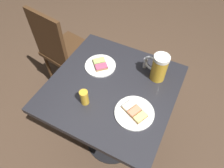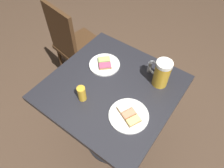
{
  "view_description": "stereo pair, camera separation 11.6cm",
  "coord_description": "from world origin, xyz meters",
  "px_view_note": "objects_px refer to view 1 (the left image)",
  "views": [
    {
      "loc": [
        -0.64,
        -0.33,
        1.69
      ],
      "look_at": [
        0.0,
        0.0,
        0.78
      ],
      "focal_mm": 32.17,
      "sensor_mm": 36.0,
      "label": 1
    },
    {
      "loc": [
        -0.58,
        -0.43,
        1.69
      ],
      "look_at": [
        0.0,
        0.0,
        0.78
      ],
      "focal_mm": 32.17,
      "sensor_mm": 36.0,
      "label": 2
    }
  ],
  "objects_px": {
    "beer_glass_small": "(84,97)",
    "plate_far": "(100,65)",
    "plate_near": "(134,112)",
    "beer_mug": "(159,67)",
    "salt_shaker": "(145,63)",
    "cafe_chair": "(62,49)"
  },
  "relations": [
    {
      "from": "beer_glass_small",
      "to": "plate_far",
      "type": "bearing_deg",
      "value": 11.86
    },
    {
      "from": "plate_near",
      "to": "beer_mug",
      "type": "distance_m",
      "value": 0.3
    },
    {
      "from": "beer_glass_small",
      "to": "plate_near",
      "type": "bearing_deg",
      "value": -77.65
    },
    {
      "from": "plate_near",
      "to": "plate_far",
      "type": "height_order",
      "value": "same"
    },
    {
      "from": "salt_shaker",
      "to": "cafe_chair",
      "type": "distance_m",
      "value": 0.82
    },
    {
      "from": "salt_shaker",
      "to": "plate_near",
      "type": "bearing_deg",
      "value": -167.69
    },
    {
      "from": "plate_far",
      "to": "beer_glass_small",
      "type": "bearing_deg",
      "value": -168.14
    },
    {
      "from": "cafe_chair",
      "to": "plate_far",
      "type": "bearing_deg",
      "value": -13.85
    },
    {
      "from": "beer_mug",
      "to": "cafe_chair",
      "type": "distance_m",
      "value": 0.93
    },
    {
      "from": "plate_far",
      "to": "salt_shaker",
      "type": "bearing_deg",
      "value": -64.5
    },
    {
      "from": "plate_near",
      "to": "beer_glass_small",
      "type": "height_order",
      "value": "beer_glass_small"
    },
    {
      "from": "plate_far",
      "to": "beer_mug",
      "type": "bearing_deg",
      "value": -77.68
    },
    {
      "from": "plate_far",
      "to": "beer_mug",
      "type": "relative_size",
      "value": 1.14
    },
    {
      "from": "salt_shaker",
      "to": "cafe_chair",
      "type": "relative_size",
      "value": 0.08
    },
    {
      "from": "beer_mug",
      "to": "beer_glass_small",
      "type": "height_order",
      "value": "beer_mug"
    },
    {
      "from": "plate_near",
      "to": "beer_mug",
      "type": "bearing_deg",
      "value": -3.8
    },
    {
      "from": "plate_near",
      "to": "salt_shaker",
      "type": "height_order",
      "value": "salt_shaker"
    },
    {
      "from": "plate_far",
      "to": "salt_shaker",
      "type": "xyz_separation_m",
      "value": [
        0.12,
        -0.25,
        0.03
      ]
    },
    {
      "from": "beer_mug",
      "to": "cafe_chair",
      "type": "relative_size",
      "value": 0.19
    },
    {
      "from": "beer_mug",
      "to": "salt_shaker",
      "type": "relative_size",
      "value": 2.33
    },
    {
      "from": "beer_glass_small",
      "to": "salt_shaker",
      "type": "distance_m",
      "value": 0.44
    },
    {
      "from": "beer_glass_small",
      "to": "salt_shaker",
      "type": "relative_size",
      "value": 1.26
    }
  ]
}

